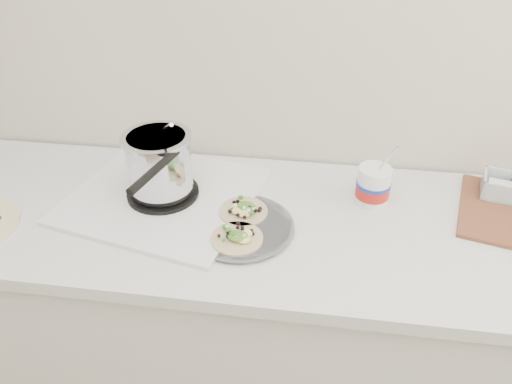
# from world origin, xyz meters

# --- Properties ---
(counter) EXTENTS (2.44, 0.66, 0.90)m
(counter) POSITION_xyz_m (0.00, 1.43, 0.45)
(counter) COLOR silver
(counter) RESTS_ON ground
(stove) EXTENTS (0.62, 0.59, 0.25)m
(stove) POSITION_xyz_m (-0.46, 1.47, 0.98)
(stove) COLOR silver
(stove) RESTS_ON counter
(taco_plate) EXTENTS (0.30, 0.30, 0.04)m
(taco_plate) POSITION_xyz_m (-0.21, 1.36, 0.92)
(taco_plate) COLOR #595B60
(taco_plate) RESTS_ON counter
(tub) EXTENTS (0.10, 0.10, 0.22)m
(tub) POSITION_xyz_m (0.16, 1.54, 0.97)
(tub) COLOR white
(tub) RESTS_ON counter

